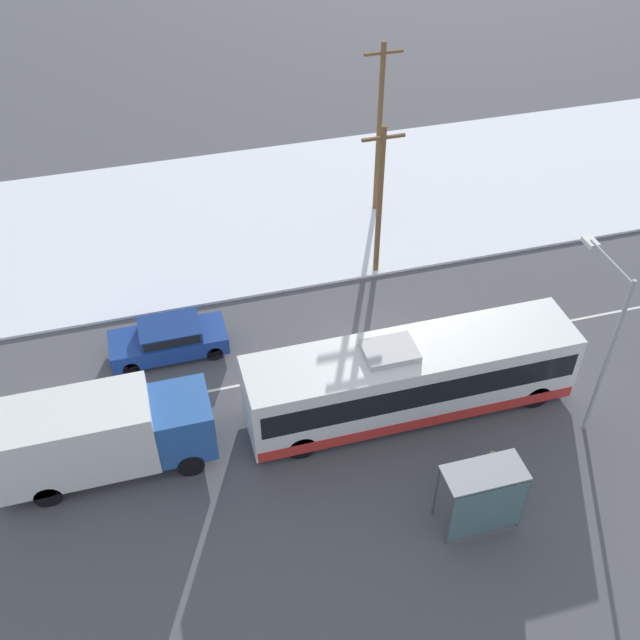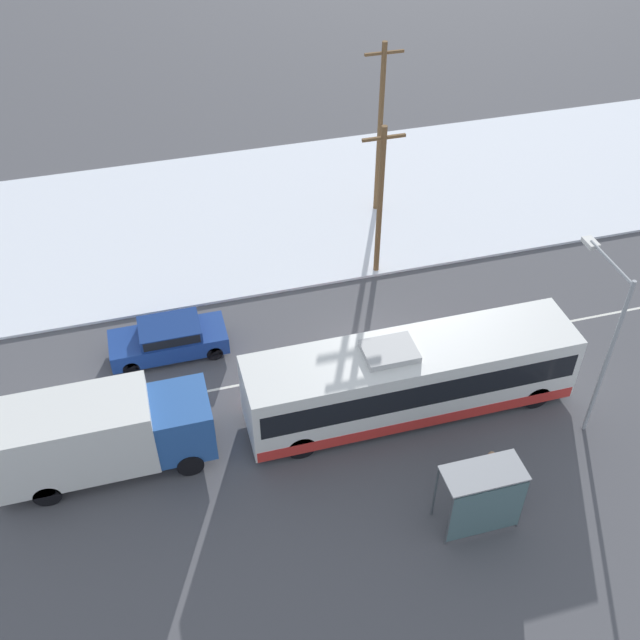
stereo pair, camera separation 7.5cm
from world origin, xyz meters
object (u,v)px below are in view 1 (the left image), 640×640
object	(u,v)px
sedan_car	(169,338)
utility_pole_roadside	(380,200)
city_bus	(411,377)
pedestrian_at_stop	(490,464)
streetlamp	(604,327)
utility_pole_snowlot	(379,128)
bus_shelter	(486,494)
box_truck	(97,435)

from	to	relation	value
sedan_car	utility_pole_roadside	bearing A→B (deg)	-162.94
city_bus	utility_pole_roadside	world-z (taller)	utility_pole_roadside
pedestrian_at_stop	streetlamp	xyz separation A→B (m)	(4.39, 1.88, 3.29)
pedestrian_at_stop	utility_pole_snowlot	size ratio (longest dim) A/B	0.19
pedestrian_at_stop	bus_shelter	world-z (taller)	bus_shelter
city_bus	sedan_car	distance (m)	9.56
pedestrian_at_stop	bus_shelter	size ratio (longest dim) A/B	0.63
bus_shelter	streetlamp	xyz separation A→B (m)	(5.35, 3.34, 2.60)
streetlamp	utility_pole_snowlot	bearing A→B (deg)	99.75
bus_shelter	utility_pole_roadside	distance (m)	13.68
sedan_car	streetlamp	distance (m)	15.87
pedestrian_at_stop	streetlamp	world-z (taller)	streetlamp
sedan_car	pedestrian_at_stop	distance (m)	13.01
pedestrian_at_stop	utility_pole_roadside	distance (m)	12.33
city_bus	utility_pole_snowlot	size ratio (longest dim) A/B	1.40
city_bus	sedan_car	xyz separation A→B (m)	(-7.98, 5.22, -0.75)
box_truck	sedan_car	size ratio (longest dim) A/B	1.58
city_bus	box_truck	world-z (taller)	city_bus
city_bus	streetlamp	world-z (taller)	streetlamp
box_truck	utility_pole_snowlot	world-z (taller)	utility_pole_snowlot
city_bus	utility_pole_roadside	distance (m)	8.55
bus_shelter	box_truck	bearing A→B (deg)	153.75
bus_shelter	streetlamp	bearing A→B (deg)	31.95
sedan_car	city_bus	bearing A→B (deg)	146.81
sedan_car	bus_shelter	bearing A→B (deg)	128.27
city_bus	bus_shelter	xyz separation A→B (m)	(0.36, -5.35, 0.12)
pedestrian_at_stop	utility_pole_snowlot	distance (m)	17.33
pedestrian_at_stop	box_truck	bearing A→B (deg)	161.56
streetlamp	utility_pole_roadside	xyz separation A→B (m)	(-4.20, 10.14, -0.55)
bus_shelter	pedestrian_at_stop	bearing A→B (deg)	56.73
city_bus	pedestrian_at_stop	distance (m)	4.14
sedan_car	utility_pole_roadside	distance (m)	10.35
city_bus	streetlamp	bearing A→B (deg)	-19.39
utility_pole_snowlot	streetlamp	bearing A→B (deg)	-80.25
utility_pole_roadside	box_truck	bearing A→B (deg)	-147.02
pedestrian_at_stop	utility_pole_roadside	world-z (taller)	utility_pole_roadside
box_truck	utility_pole_roadside	xyz separation A→B (m)	(12.30, 7.98, 2.04)
city_bus	streetlamp	distance (m)	6.64
city_bus	bus_shelter	size ratio (longest dim) A/B	4.71
utility_pole_snowlot	sedan_car	bearing A→B (deg)	-144.97
pedestrian_at_stop	sedan_car	bearing A→B (deg)	135.59
sedan_car	pedestrian_at_stop	xyz separation A→B (m)	(9.29, -9.11, 0.18)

